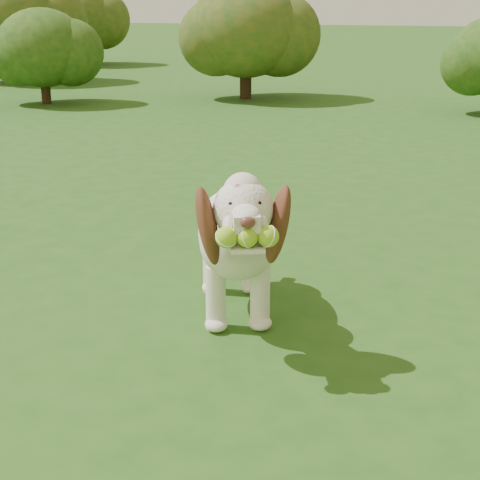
# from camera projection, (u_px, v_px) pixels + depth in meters

# --- Properties ---
(ground) EXTENTS (80.00, 80.00, 0.00)m
(ground) POSITION_uv_depth(u_px,v_px,m) (307.00, 318.00, 3.84)
(ground) COLOR #254E16
(ground) RESTS_ON ground
(dog) EXTENTS (0.76, 1.31, 0.87)m
(dog) POSITION_uv_depth(u_px,v_px,m) (236.00, 232.00, 3.71)
(dog) COLOR white
(dog) RESTS_ON ground
(shrub_a) EXTENTS (1.39, 1.39, 1.44)m
(shrub_a) POSITION_uv_depth(u_px,v_px,m) (42.00, 48.00, 11.16)
(shrub_a) COLOR #382314
(shrub_a) RESTS_ON ground
(shrub_e) EXTENTS (2.02, 2.02, 2.10)m
(shrub_e) POSITION_uv_depth(u_px,v_px,m) (15.00, 16.00, 13.92)
(shrub_e) COLOR #382314
(shrub_e) RESTS_ON ground
(shrub_b) EXTENTS (1.81, 1.81, 1.87)m
(shrub_b) POSITION_uv_depth(u_px,v_px,m) (246.00, 29.00, 11.65)
(shrub_b) COLOR #382314
(shrub_b) RESTS_ON ground
(shrub_g) EXTENTS (1.88, 1.88, 1.95)m
(shrub_g) POSITION_uv_depth(u_px,v_px,m) (77.00, 16.00, 17.50)
(shrub_g) COLOR #382314
(shrub_g) RESTS_ON ground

